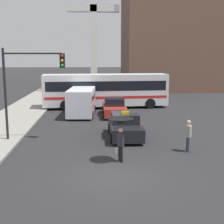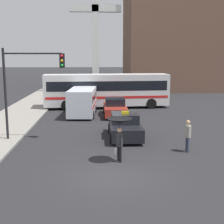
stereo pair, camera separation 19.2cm
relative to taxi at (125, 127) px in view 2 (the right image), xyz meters
The scene contains 9 objects.
ground_plane 6.22m from the taxi, 99.73° to the right, with size 300.00×300.00×0.00m, color #262628.
taxi is the anchor object (origin of this frame).
sedan_red 7.31m from the taxi, 91.39° to the left, with size 1.91×4.56×1.44m.
ambulance_van 8.09m from the taxi, 110.89° to the left, with size 2.33×5.31×2.23m.
city_bus 11.62m from the taxi, 93.62° to the left, with size 11.97×3.42×3.22m.
pedestrian_with_umbrella 4.65m from the taxi, 98.37° to the right, with size 1.16×1.16×2.05m.
pedestrian_man 4.28m from the taxi, 46.66° to the right, with size 0.36×0.49×1.65m.
traffic_light 6.27m from the taxi, behind, with size 3.47×0.38×5.31m.
monument_cross 25.93m from the taxi, 94.15° to the left, with size 6.84×0.90×15.53m.
Camera 2 is at (-0.65, -12.24, 4.77)m, focal length 50.00 mm.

